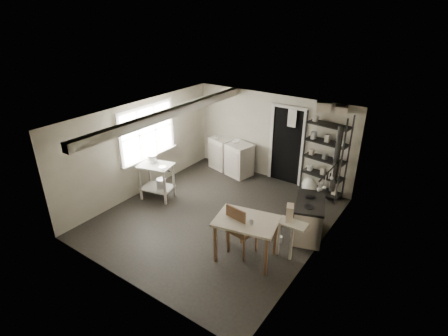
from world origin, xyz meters
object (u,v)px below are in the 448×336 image
Objects in this scene: shelf_rack at (324,160)px; flour_sack at (309,186)px; stove at (309,216)px; prep_table at (157,183)px; stockpot at (152,160)px; work_table at (246,241)px; chair at (243,231)px; base_cabinets at (231,156)px.

shelf_rack reaches higher than flour_sack.
shelf_rack is 2.12× the size of stove.
stockpot reaches higher than prep_table.
flour_sack is (3.15, 2.19, -0.70)m from stockpot.
stove is 0.90× the size of work_table.
chair is (-0.14, 0.12, 0.10)m from work_table.
stockpot reaches higher than flour_sack.
base_cabinets is at bearing 132.52° from stove.
shelf_rack is 3.06m from chair.
base_cabinets is 1.24× the size of work_table.
chair is (2.98, -0.66, -0.45)m from stockpot.
work_table is (2.33, -2.98, -0.08)m from base_cabinets.
shelf_rack is at bearing 34.49° from stockpot.
stove is (3.79, 0.58, -0.50)m from stockpot.
prep_table is 0.65× the size of base_cabinets.
base_cabinets is 2.37m from flour_sack.
base_cabinets is 3.79m from work_table.
stockpot reaches higher than base_cabinets.
prep_table is 0.42× the size of shelf_rack.
shelf_rack is 1.87m from stove.
prep_table is 3.67m from stove.
work_table is at bearing -13.90° from stockpot.
flour_sack is at bearing 94.07° from chair.
prep_table is 4.06m from shelf_rack.
chair is (-0.80, -1.23, 0.04)m from stove.
chair is at bearing -39.78° from base_cabinets.
stockpot is 3.26m from work_table.
stove is at bearing 8.67° from stockpot.
stockpot is 0.25× the size of chair.
work_table is (2.95, -0.69, -0.02)m from prep_table.
base_cabinets is 0.65× the size of shelf_rack.
chair is at bearing -91.09° from shelf_rack.
work_table is (3.12, -0.77, -0.56)m from stockpot.
base_cabinets is 2.66m from shelf_rack.
shelf_rack reaches higher than stockpot.
shelf_rack is at bearing 84.92° from work_table.
work_table is (-0.66, -1.35, -0.06)m from stove.
flour_sack is at bearing -142.92° from shelf_rack.
work_table is at bearing -90.54° from flour_sack.
base_cabinets is 3.41m from stove.
stove is (0.39, -1.76, -0.51)m from shelf_rack.
shelf_rack reaches higher than chair.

